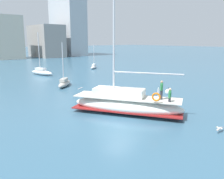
% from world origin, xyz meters
% --- Properties ---
extents(ground_plane, '(400.00, 400.00, 0.00)m').
position_xyz_m(ground_plane, '(0.00, 0.00, 0.00)').
color(ground_plane, '#38607A').
extents(main_sailboat, '(7.05, 9.45, 12.20)m').
position_xyz_m(main_sailboat, '(1.59, 0.69, 0.90)').
color(main_sailboat, white).
rests_on(main_sailboat, ground).
extents(moored_sloop_near, '(2.62, 5.49, 7.56)m').
position_xyz_m(moored_sloop_near, '(5.53, 27.15, 0.57)').
color(moored_sloop_near, white).
rests_on(moored_sloop_near, ground).
extents(moored_cutter_left, '(3.46, 3.09, 5.34)m').
position_xyz_m(moored_cutter_left, '(18.45, 28.97, 0.44)').
color(moored_cutter_left, white).
rests_on(moored_cutter_left, ground).
extents(moored_cutter_right, '(3.88, 3.92, 5.93)m').
position_xyz_m(moored_cutter_right, '(3.46, 14.96, 0.49)').
color(moored_cutter_right, '#B7B2A8').
rests_on(moored_cutter_right, ground).
extents(seagull, '(0.95, 0.47, 0.16)m').
position_xyz_m(seagull, '(3.65, -6.57, 0.28)').
color(seagull, silver).
rests_on(seagull, ground).
extents(mooring_buoy, '(0.75, 0.75, 0.97)m').
position_xyz_m(mooring_buoy, '(10.54, 2.96, 0.22)').
color(mooring_buoy, silver).
rests_on(mooring_buoy, ground).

